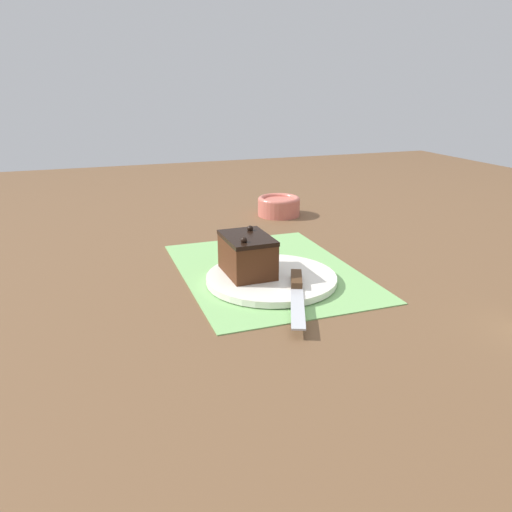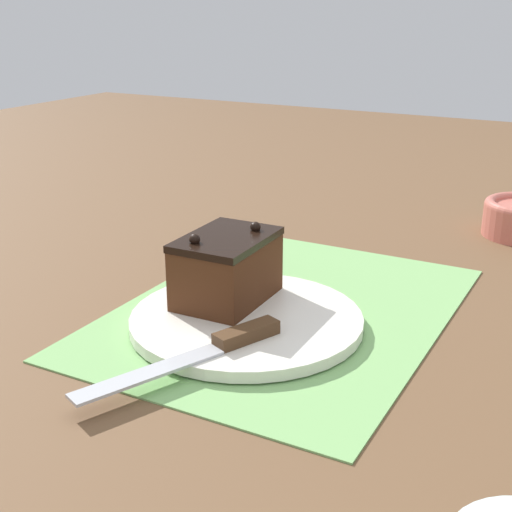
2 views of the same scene
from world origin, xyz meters
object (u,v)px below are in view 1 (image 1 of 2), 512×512
object	(u,v)px
cake_plate	(271,278)
chocolate_cake	(247,255)
serving_knife	(297,288)
small_bowl	(279,205)

from	to	relation	value
cake_plate	chocolate_cake	world-z (taller)	chocolate_cake
cake_plate	serving_knife	bearing A→B (deg)	9.57
small_bowl	serving_knife	bearing A→B (deg)	-18.98
cake_plate	small_bowl	world-z (taller)	small_bowl
cake_plate	small_bowl	size ratio (longest dim) A/B	2.06
chocolate_cake	serving_knife	size ratio (longest dim) A/B	0.57
small_bowl	chocolate_cake	bearing A→B (deg)	-28.81
chocolate_cake	small_bowl	world-z (taller)	chocolate_cake
serving_knife	small_bowl	xyz separation A→B (m)	(-0.56, 0.19, 0.01)
cake_plate	serving_knife	world-z (taller)	serving_knife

